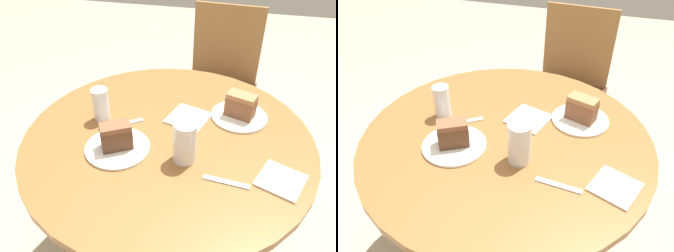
% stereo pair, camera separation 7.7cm
% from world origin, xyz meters
% --- Properties ---
extents(ground_plane, '(8.00, 8.00, 0.00)m').
position_xyz_m(ground_plane, '(0.00, 0.00, 0.00)').
color(ground_plane, tan).
extents(table, '(1.08, 1.08, 0.76)m').
position_xyz_m(table, '(0.00, 0.00, 0.57)').
color(table, brown).
rests_on(table, ground_plane).
extents(chair, '(0.48, 0.44, 0.96)m').
position_xyz_m(chair, '(0.13, 0.92, 0.50)').
color(chair, olive).
rests_on(chair, ground_plane).
extents(plate_near, '(0.23, 0.23, 0.01)m').
position_xyz_m(plate_near, '(-0.16, -0.12, 0.77)').
color(plate_near, silver).
rests_on(plate_near, table).
extents(plate_far, '(0.22, 0.22, 0.01)m').
position_xyz_m(plate_far, '(0.25, 0.18, 0.77)').
color(plate_far, silver).
rests_on(plate_far, table).
extents(cake_slice_near, '(0.12, 0.11, 0.10)m').
position_xyz_m(cake_slice_near, '(-0.16, -0.12, 0.82)').
color(cake_slice_near, brown).
rests_on(cake_slice_near, plate_near).
extents(cake_slice_far, '(0.13, 0.10, 0.10)m').
position_xyz_m(cake_slice_far, '(0.25, 0.18, 0.82)').
color(cake_slice_far, brown).
rests_on(cake_slice_far, plate_far).
extents(glass_lemonade, '(0.06, 0.06, 0.14)m').
position_xyz_m(glass_lemonade, '(-0.28, 0.04, 0.82)').
color(glass_lemonade, silver).
rests_on(glass_lemonade, table).
extents(glass_water, '(0.08, 0.08, 0.15)m').
position_xyz_m(glass_water, '(0.08, -0.12, 0.83)').
color(glass_water, silver).
rests_on(glass_water, table).
extents(napkin_stack, '(0.19, 0.19, 0.01)m').
position_xyz_m(napkin_stack, '(0.06, 0.12, 0.77)').
color(napkin_stack, silver).
rests_on(napkin_stack, table).
extents(fork, '(0.16, 0.12, 0.00)m').
position_xyz_m(fork, '(-0.19, 0.02, 0.77)').
color(fork, silver).
rests_on(fork, table).
extents(spoon, '(0.15, 0.03, 0.00)m').
position_xyz_m(spoon, '(0.24, -0.20, 0.77)').
color(spoon, silver).
rests_on(spoon, table).
extents(napkin_side, '(0.18, 0.18, 0.01)m').
position_xyz_m(napkin_side, '(0.40, -0.15, 0.77)').
color(napkin_side, silver).
rests_on(napkin_side, table).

